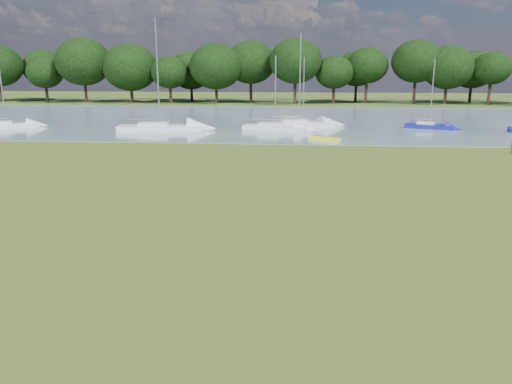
# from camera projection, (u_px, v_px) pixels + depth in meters

# --- Properties ---
(ground) EXTENTS (220.00, 220.00, 0.00)m
(ground) POSITION_uv_depth(u_px,v_px,m) (297.00, 223.00, 21.48)
(ground) COLOR #586529
(river) EXTENTS (220.00, 40.00, 0.10)m
(river) POSITION_uv_depth(u_px,v_px,m) (299.00, 120.00, 62.04)
(river) COLOR slate
(river) RESTS_ON ground
(far_bank) EXTENTS (220.00, 20.00, 0.40)m
(far_bank) POSITION_uv_depth(u_px,v_px,m) (300.00, 103.00, 91.02)
(far_bank) COLOR #4C6626
(far_bank) RESTS_ON ground
(kayak) EXTENTS (2.92, 1.75, 0.29)m
(kayak) POSITION_uv_depth(u_px,v_px,m) (325.00, 139.00, 44.95)
(kayak) COLOR #FFF723
(kayak) RESTS_ON river
(tree_line) EXTENTS (116.78, 8.71, 10.54)m
(tree_line) POSITION_uv_depth(u_px,v_px,m) (226.00, 67.00, 86.68)
(tree_line) COLOR black
(tree_line) RESTS_ON far_bank
(sailboat_0) EXTENTS (6.47, 3.97, 8.22)m
(sailboat_0) POSITION_uv_depth(u_px,v_px,m) (5.00, 124.00, 53.83)
(sailboat_0) COLOR silver
(sailboat_0) RESTS_ON river
(sailboat_1) EXTENTS (5.64, 3.04, 7.50)m
(sailboat_1) POSITION_uv_depth(u_px,v_px,m) (302.00, 122.00, 56.12)
(sailboat_1) COLOR silver
(sailboat_1) RESTS_ON river
(sailboat_3) EXTENTS (5.09, 3.24, 7.24)m
(sailboat_3) POSITION_uv_depth(u_px,v_px,m) (429.00, 125.00, 53.38)
(sailboat_3) COLOR navy
(sailboat_3) RESTS_ON river
(sailboat_5) EXTENTS (8.86, 3.76, 11.12)m
(sailboat_5) POSITION_uv_depth(u_px,v_px,m) (159.00, 126.00, 51.54)
(sailboat_5) COLOR silver
(sailboat_5) RESTS_ON river
(sailboat_6) EXTENTS (8.10, 3.91, 9.92)m
(sailboat_6) POSITION_uv_depth(u_px,v_px,m) (298.00, 123.00, 54.34)
(sailboat_6) COLOR silver
(sailboat_6) RESTS_ON river
(sailboat_9) EXTENTS (6.98, 3.46, 7.53)m
(sailboat_9) POSITION_uv_depth(u_px,v_px,m) (274.00, 126.00, 51.90)
(sailboat_9) COLOR silver
(sailboat_9) RESTS_ON river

